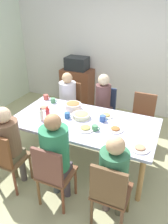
{
  "coord_description": "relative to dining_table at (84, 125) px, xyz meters",
  "views": [
    {
      "loc": [
        1.13,
        -2.57,
        2.35
      ],
      "look_at": [
        0.0,
        0.0,
        0.88
      ],
      "focal_mm": 35.38,
      "sensor_mm": 36.0,
      "label": 1
    }
  ],
  "objects": [
    {
      "name": "side_cabinet",
      "position": [
        -0.96,
        1.8,
        -0.22
      ],
      "size": [
        0.7,
        0.44,
        0.9
      ],
      "primitive_type": "cube",
      "color": "brown",
      "rests_on": "ground_plane"
    },
    {
      "name": "plate_1",
      "position": [
        0.25,
        0.27,
        0.08
      ],
      "size": [
        0.21,
        0.21,
        0.04
      ],
      "color": "beige",
      "rests_on": "dining_table"
    },
    {
      "name": "cup_0",
      "position": [
        -0.93,
        0.43,
        0.11
      ],
      "size": [
        0.12,
        0.08,
        0.09
      ],
      "color": "#CC5045",
      "rests_on": "dining_table"
    },
    {
      "name": "chair_2",
      "position": [
        0.7,
        -0.91,
        -0.15
      ],
      "size": [
        0.4,
        0.4,
        0.9
      ],
      "color": "brown",
      "rests_on": "ground_plane"
    },
    {
      "name": "person_0",
      "position": [
        0.0,
        -0.82,
        0.09
      ],
      "size": [
        0.33,
        0.33,
        1.26
      ],
      "color": "#3A4041",
      "rests_on": "ground_plane"
    },
    {
      "name": "cup_4",
      "position": [
        -0.74,
        0.37,
        0.11
      ],
      "size": [
        0.12,
        0.08,
        0.08
      ],
      "color": "#4A8659",
      "rests_on": "dining_table"
    },
    {
      "name": "plate_4",
      "position": [
        0.11,
        -0.19,
        0.08
      ],
      "size": [
        0.26,
        0.26,
        0.04
      ],
      "color": "silver",
      "rests_on": "dining_table"
    },
    {
      "name": "microwave",
      "position": [
        -0.96,
        1.8,
        0.37
      ],
      "size": [
        0.48,
        0.36,
        0.28
      ],
      "primitive_type": "cube",
      "color": "#1F2427",
      "rests_on": "side_cabinet"
    },
    {
      "name": "ground_plane",
      "position": [
        0.0,
        0.0,
        -0.67
      ],
      "size": [
        6.12,
        6.12,
        0.0
      ],
      "primitive_type": "plane",
      "color": "tan"
    },
    {
      "name": "wall_back",
      "position": [
        0.0,
        2.1,
        0.63
      ],
      "size": [
        5.34,
        0.12,
        2.6
      ],
      "primitive_type": "cube",
      "color": "silver",
      "rests_on": "ground_plane"
    },
    {
      "name": "chair_0",
      "position": [
        0.0,
        -0.91,
        -0.15
      ],
      "size": [
        0.4,
        0.4,
        0.9
      ],
      "color": "brown",
      "rests_on": "ground_plane"
    },
    {
      "name": "bowl_0",
      "position": [
        -0.32,
        0.29,
        0.13
      ],
      "size": [
        0.26,
        0.26,
        0.12
      ],
      "color": "beige",
      "rests_on": "dining_table"
    },
    {
      "name": "bottle_1",
      "position": [
        -0.58,
        -0.23,
        0.16
      ],
      "size": [
        0.05,
        0.05,
        0.2
      ],
      "color": "silver",
      "rests_on": "dining_table"
    },
    {
      "name": "person_4",
      "position": [
        -0.0,
        0.82,
        0.04
      ],
      "size": [
        0.3,
        0.3,
        1.2
      ],
      "color": "brown",
      "rests_on": "ground_plane"
    },
    {
      "name": "plate_5",
      "position": [
        0.88,
        -0.34,
        0.08
      ],
      "size": [
        0.24,
        0.24,
        0.04
      ],
      "color": "silver",
      "rests_on": "dining_table"
    },
    {
      "name": "cup_2",
      "position": [
        0.25,
        0.11,
        0.11
      ],
      "size": [
        0.13,
        0.09,
        0.09
      ],
      "color": "#3658A5",
      "rests_on": "dining_table"
    },
    {
      "name": "cup_1",
      "position": [
        -0.27,
        -0.02,
        0.11
      ],
      "size": [
        0.12,
        0.08,
        0.09
      ],
      "color": "#2A5797",
      "rests_on": "dining_table"
    },
    {
      "name": "chair_4",
      "position": [
        0.0,
        0.91,
        -0.15
      ],
      "size": [
        0.4,
        0.4,
        0.9
      ],
      "color": "#293945",
      "rests_on": "ground_plane"
    },
    {
      "name": "plate_3",
      "position": [
        0.49,
        -0.05,
        0.08
      ],
      "size": [
        0.22,
        0.22,
        0.04
      ],
      "color": "silver",
      "rests_on": "dining_table"
    },
    {
      "name": "cup_3",
      "position": [
        0.24,
        -0.17,
        0.11
      ],
      "size": [
        0.12,
        0.08,
        0.08
      ],
      "color": "#4A8E5A",
      "rests_on": "dining_table"
    },
    {
      "name": "plate_0",
      "position": [
        -0.31,
        -0.31,
        0.08
      ],
      "size": [
        0.2,
        0.2,
        0.04
      ],
      "color": "beige",
      "rests_on": "dining_table"
    },
    {
      "name": "person_2",
      "position": [
        0.7,
        -0.82,
        0.03
      ],
      "size": [
        0.31,
        0.31,
        1.16
      ],
      "color": "brown",
      "rests_on": "ground_plane"
    },
    {
      "name": "dining_table",
      "position": [
        0.0,
        0.0,
        0.0
      ],
      "size": [
        2.11,
        1.07,
        0.73
      ],
      "color": "silver",
      "rests_on": "ground_plane"
    },
    {
      "name": "bowl_1",
      "position": [
        -0.08,
        0.08,
        0.11
      ],
      "size": [
        0.26,
        0.26,
        0.09
      ],
      "color": "beige",
      "rests_on": "dining_table"
    },
    {
      "name": "chair_5",
      "position": [
        0.7,
        0.91,
        -0.15
      ],
      "size": [
        0.4,
        0.4,
        0.9
      ],
      "color": "brown",
      "rests_on": "ground_plane"
    },
    {
      "name": "chair_1",
      "position": [
        -0.7,
        0.91,
        -0.15
      ],
      "size": [
        0.4,
        0.4,
        0.9
      ],
      "color": "brown",
      "rests_on": "ground_plane"
    },
    {
      "name": "person_1",
      "position": [
        -0.7,
        0.82,
        0.02
      ],
      "size": [
        0.31,
        0.31,
        1.14
      ],
      "color": "#414744",
      "rests_on": "ground_plane"
    },
    {
      "name": "chair_3",
      "position": [
        -0.7,
        -0.91,
        -0.15
      ],
      "size": [
        0.4,
        0.4,
        0.9
      ],
      "color": "brown",
      "rests_on": "ground_plane"
    },
    {
      "name": "plate_2",
      "position": [
        -0.76,
        0.1,
        0.08
      ],
      "size": [
        0.21,
        0.21,
        0.04
      ],
      "color": "white",
      "rests_on": "dining_table"
    },
    {
      "name": "bottle_0",
      "position": [
        -0.47,
        -0.22,
        0.18
      ],
      "size": [
        0.06,
        0.06,
        0.25
      ],
      "color": "red",
      "rests_on": "dining_table"
    },
    {
      "name": "person_3",
      "position": [
        -0.7,
        -0.82,
        0.06
      ],
      "size": [
        0.33,
        0.33,
        1.19
      ],
      "color": "brown",
      "rests_on": "ground_plane"
    }
  ]
}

